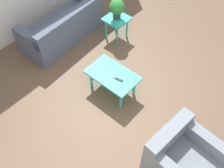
% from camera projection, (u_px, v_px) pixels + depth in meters
% --- Properties ---
extents(ground_plane, '(14.00, 14.00, 0.00)m').
position_uv_depth(ground_plane, '(132.00, 97.00, 4.94)').
color(ground_plane, brown).
extents(sofa, '(0.92, 1.99, 0.77)m').
position_uv_depth(sofa, '(64.00, 27.00, 5.79)').
color(sofa, '#4C566B').
rests_on(sofa, ground_plane).
extents(armchair, '(0.99, 0.96, 0.78)m').
position_uv_depth(armchair, '(182.00, 159.00, 3.83)').
color(armchair, slate).
rests_on(armchair, ground_plane).
extents(coffee_table, '(0.93, 0.58, 0.45)m').
position_uv_depth(coffee_table, '(112.00, 76.00, 4.74)').
color(coffee_table, '#2DB79E').
rests_on(coffee_table, ground_plane).
extents(side_table_plant, '(0.49, 0.49, 0.52)m').
position_uv_depth(side_table_plant, '(117.00, 21.00, 5.70)').
color(side_table_plant, '#2DB79E').
rests_on(side_table_plant, ground_plane).
extents(potted_plant, '(0.32, 0.32, 0.44)m').
position_uv_depth(potted_plant, '(117.00, 8.00, 5.44)').
color(potted_plant, '#333338').
rests_on(potted_plant, side_table_plant).
extents(remote_control, '(0.16, 0.07, 0.02)m').
position_uv_depth(remote_control, '(119.00, 79.00, 4.61)').
color(remote_control, black).
rests_on(remote_control, coffee_table).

